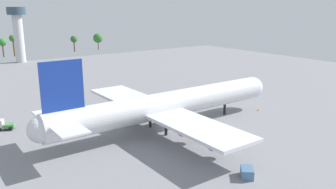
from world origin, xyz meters
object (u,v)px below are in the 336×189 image
cargo_loader (4,125)px  fuel_truck (79,108)px  cargo_airplane (167,105)px  safety_cone_nose (258,110)px  control_tower (18,29)px  cargo_container_fore (247,173)px

cargo_loader → fuel_truck: (20.64, 3.61, -0.11)m
cargo_airplane → cargo_loader: bearing=145.1°
cargo_airplane → safety_cone_nose: 30.94m
fuel_truck → cargo_airplane: bearing=-65.6°
control_tower → cargo_container_fore: bearing=-90.1°
safety_cone_nose → control_tower: bearing=103.9°
cargo_airplane → control_tower: 130.36m
cargo_container_fore → safety_cone_nose: (33.30, 25.33, -0.53)m
cargo_container_fore → control_tower: (0.28, 158.31, 16.84)m
cargo_airplane → cargo_loader: (-32.57, 22.75, -4.91)m
cargo_airplane → cargo_container_fore: size_ratio=17.73×
cargo_airplane → fuel_truck: size_ratio=14.71×
fuel_truck → safety_cone_nose: (42.16, -29.53, -0.77)m
cargo_loader → cargo_container_fore: cargo_loader is taller
cargo_airplane → cargo_container_fore: (-3.07, -28.49, -5.25)m
cargo_loader → safety_cone_nose: cargo_loader is taller
cargo_container_fore → safety_cone_nose: size_ratio=5.91×
cargo_airplane → fuel_truck: (-11.93, 26.36, -5.02)m
cargo_loader → safety_cone_nose: bearing=-22.4°
cargo_loader → cargo_container_fore: size_ratio=1.20×
control_tower → safety_cone_nose: bearing=-76.1°
control_tower → cargo_airplane: bearing=-88.8°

